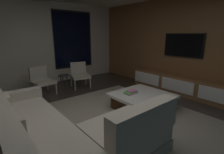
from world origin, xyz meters
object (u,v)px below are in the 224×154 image
book_stack_on_coffee_table (131,92)px  media_console (182,86)px  coffee_table (142,101)px  side_stool (64,78)px  accent_chair_near_window (80,73)px  sectional_couch (58,134)px  mounted_tv (183,45)px  accent_chair_by_curtain (41,79)px

book_stack_on_coffee_table → media_console: bearing=-8.4°
coffee_table → side_stool: side_stool is taller
accent_chair_near_window → sectional_couch: bearing=-124.6°
sectional_couch → book_stack_on_coffee_table: size_ratio=8.74×
book_stack_on_coffee_table → side_stool: size_ratio=0.62×
coffee_table → mounted_tv: 2.15m
book_stack_on_coffee_table → side_stool: side_stool is taller
accent_chair_near_window → side_stool: accent_chair_near_window is taller
book_stack_on_coffee_table → mounted_tv: size_ratio=0.26×
sectional_couch → accent_chair_by_curtain: sectional_couch is taller
sectional_couch → accent_chair_near_window: (1.78, 2.58, 0.14)m
side_stool → book_stack_on_coffee_table: bearing=-75.6°
accent_chair_by_curtain → book_stack_on_coffee_table: bearing=-62.1°
accent_chair_by_curtain → side_stool: 0.64m
sectional_couch → mounted_tv: 3.96m
sectional_couch → accent_chair_near_window: 3.14m
accent_chair_by_curtain → media_console: bearing=-40.3°
accent_chair_near_window → media_console: (1.84, -2.48, -0.18)m
coffee_table → side_stool: size_ratio=2.52×
accent_chair_near_window → side_stool: size_ratio=1.70×
side_stool → mounted_tv: bearing=-42.2°
sectional_couch → media_console: sectional_couch is taller
accent_chair_near_window → accent_chair_by_curtain: (-1.16, 0.07, 0.00)m
mounted_tv → accent_chair_by_curtain: bearing=143.5°
coffee_table → side_stool: (-0.74, 2.44, 0.19)m
book_stack_on_coffee_table → media_console: media_console is taller
book_stack_on_coffee_table → side_stool: bearing=104.4°
media_console → mounted_tv: (0.18, 0.20, 1.10)m
coffee_table → media_console: media_console is taller
accent_chair_near_window → accent_chair_by_curtain: same height
book_stack_on_coffee_table → accent_chair_near_window: size_ratio=0.37×
sectional_couch → coffee_table: sectional_couch is taller
coffee_table → accent_chair_by_curtain: accent_chair_by_curtain is taller
mounted_tv → sectional_couch: bearing=-175.5°
side_stool → accent_chair_near_window: bearing=-3.0°
accent_chair_by_curtain → mounted_tv: size_ratio=0.70×
coffee_table → accent_chair_near_window: (-0.22, 2.41, 0.25)m
side_stool → mounted_tv: size_ratio=0.41×
book_stack_on_coffee_table → mounted_tv: 2.19m
book_stack_on_coffee_table → accent_chair_by_curtain: size_ratio=0.37×
media_console → mounted_tv: size_ratio=2.77×
media_console → mounted_tv: mounted_tv is taller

